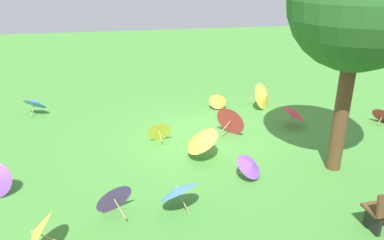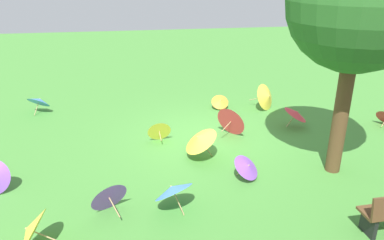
{
  "view_description": "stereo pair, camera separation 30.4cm",
  "coord_description": "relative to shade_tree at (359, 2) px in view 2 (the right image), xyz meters",
  "views": [
    {
      "loc": [
        2.29,
        9.64,
        4.6
      ],
      "look_at": [
        0.44,
        0.12,
        0.6
      ],
      "focal_mm": 34.99,
      "sensor_mm": 36.0,
      "label": 1
    },
    {
      "loc": [
        1.99,
        9.69,
        4.6
      ],
      "look_at": [
        0.44,
        0.12,
        0.6
      ],
      "focal_mm": 34.99,
      "sensor_mm": 36.0,
      "label": 2
    }
  ],
  "objects": [
    {
      "name": "ground",
      "position": [
        2.66,
        -2.38,
        -3.92
      ],
      "size": [
        40.0,
        40.0,
        0.0
      ],
      "primitive_type": "plane",
      "color": "#478C38"
    },
    {
      "name": "shade_tree",
      "position": [
        0.0,
        0.0,
        0.0
      ],
      "size": [
        2.99,
        2.99,
        5.45
      ],
      "color": "brown",
      "rests_on": "ground"
    },
    {
      "name": "parasol_blue_0",
      "position": [
        4.01,
        0.96,
        -3.45
      ],
      "size": [
        1.1,
        1.09,
        0.76
      ],
      "color": "tan",
      "rests_on": "ground"
    },
    {
      "name": "parasol_purple_0",
      "position": [
        5.3,
        0.81,
        -3.55
      ],
      "size": [
        0.88,
        0.83,
        0.75
      ],
      "color": "tan",
      "rests_on": "ground"
    },
    {
      "name": "parasol_red_0",
      "position": [
        1.87,
        -2.42,
        -3.46
      ],
      "size": [
        0.95,
        0.98,
        0.92
      ],
      "color": "tan",
      "rests_on": "ground"
    },
    {
      "name": "parasol_blue_1",
      "position": [
        7.81,
        -5.19,
        -3.5
      ],
      "size": [
        0.99,
        0.97,
        0.71
      ],
      "color": "tan",
      "rests_on": "ground"
    },
    {
      "name": "parasol_yellow_0",
      "position": [
        0.16,
        -4.26,
        -3.46
      ],
      "size": [
        1.03,
        1.01,
        0.92
      ],
      "color": "tan",
      "rests_on": "ground"
    },
    {
      "name": "parasol_yellow_1",
      "position": [
        3.09,
        -1.12,
        -3.38
      ],
      "size": [
        0.98,
        1.02,
        0.87
      ],
      "color": "tan",
      "rests_on": "ground"
    },
    {
      "name": "parasol_red_2",
      "position": [
        -0.18,
        -2.61,
        -3.46
      ],
      "size": [
        0.92,
        0.94,
        0.7
      ],
      "color": "tan",
      "rests_on": "ground"
    },
    {
      "name": "parasol_yellow_2",
      "position": [
        6.56,
        1.73,
        -3.52
      ],
      "size": [
        0.85,
        0.93,
        0.82
      ],
      "color": "tan",
      "rests_on": "ground"
    },
    {
      "name": "parasol_orange_0",
      "position": [
        1.74,
        -4.56,
        -3.65
      ],
      "size": [
        0.62,
        0.56,
        0.5
      ],
      "color": "tan",
      "rests_on": "ground"
    },
    {
      "name": "parasol_yellow_3",
      "position": [
        4.02,
        -2.33,
        -3.6
      ],
      "size": [
        0.68,
        0.58,
        0.65
      ],
      "color": "tan",
      "rests_on": "ground"
    },
    {
      "name": "parasol_purple_3",
      "position": [
        2.18,
        0.06,
        -3.6
      ],
      "size": [
        0.88,
        0.89,
        0.58
      ],
      "color": "tan",
      "rests_on": "ground"
    }
  ]
}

